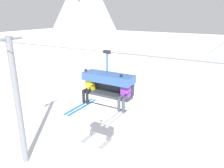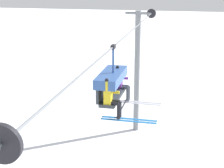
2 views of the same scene
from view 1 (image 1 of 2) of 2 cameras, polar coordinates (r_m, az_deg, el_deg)
mountain_peak_west at (r=69.69m, az=-10.25°, el=16.89°), size 17.19×17.19×15.93m
mountain_peak_central at (r=58.35m, az=-5.30°, el=17.84°), size 17.27×17.27×17.82m
lift_tower_near at (r=14.00m, az=-23.53°, el=-4.05°), size 0.36×1.88×8.05m
lift_cable at (r=7.09m, az=13.34°, el=6.74°), size 19.56×0.05×0.05m
chairlift_chair at (r=8.26m, az=-0.96°, el=0.73°), size 1.99×0.74×2.04m
skier_yellow at (r=8.60m, az=-6.21°, el=-0.57°), size 0.48×1.70×1.34m
skier_purple at (r=7.81m, az=3.16°, el=-2.43°), size 0.48×1.70×1.34m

